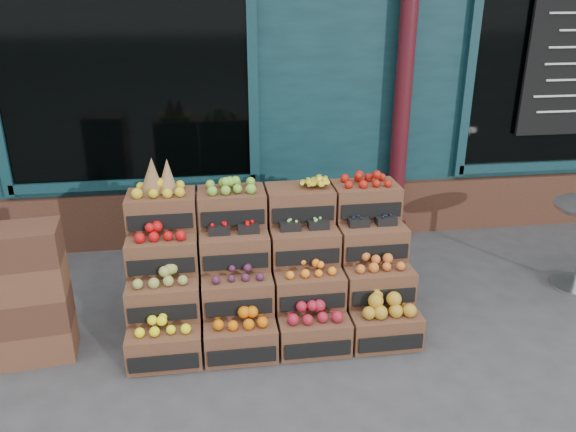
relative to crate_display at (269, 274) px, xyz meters
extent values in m
plane|color=#3C3C3F|center=(0.39, -0.50, -0.43)|extent=(60.00, 60.00, 0.00)
cube|color=#103138|center=(0.39, 4.70, 1.97)|extent=(12.00, 6.00, 4.80)
cube|color=#103138|center=(0.39, 1.75, 1.07)|extent=(12.00, 0.12, 3.00)
cube|color=#48291C|center=(0.39, 1.68, -0.13)|extent=(12.00, 0.18, 0.60)
cube|color=black|center=(-1.21, 1.68, 1.32)|extent=(2.40, 0.06, 2.00)
cube|color=black|center=(3.59, 1.68, 1.32)|extent=(2.40, 0.06, 2.00)
cylinder|color=#430F16|center=(1.59, 1.55, 1.17)|extent=(0.18, 0.18, 3.20)
cube|color=brown|center=(-0.84, -0.45, -0.29)|extent=(0.54, 0.38, 0.27)
cube|color=black|center=(-0.84, -0.65, -0.32)|extent=(0.50, 0.02, 0.12)
cube|color=#FEFB12|center=(-0.84, -0.45, -0.12)|extent=(0.43, 0.29, 0.09)
cube|color=brown|center=(-0.27, -0.45, -0.29)|extent=(0.54, 0.38, 0.27)
cube|color=black|center=(-0.27, -0.65, -0.32)|extent=(0.50, 0.02, 0.12)
cube|color=#DB6407|center=(-0.27, -0.45, -0.11)|extent=(0.43, 0.29, 0.10)
cube|color=brown|center=(0.29, -0.45, -0.29)|extent=(0.54, 0.38, 0.27)
cube|color=black|center=(0.29, -0.65, -0.32)|extent=(0.50, 0.02, 0.12)
cube|color=maroon|center=(0.29, -0.45, -0.11)|extent=(0.43, 0.29, 0.10)
cube|color=brown|center=(0.85, -0.45, -0.29)|extent=(0.54, 0.38, 0.27)
cube|color=black|center=(0.85, -0.65, -0.32)|extent=(0.50, 0.02, 0.12)
cube|color=#B78520|center=(0.85, -0.45, -0.10)|extent=(0.43, 0.29, 0.13)
cube|color=brown|center=(-0.84, -0.22, -0.02)|extent=(0.54, 0.38, 0.27)
cube|color=black|center=(-0.84, -0.42, -0.05)|extent=(0.50, 0.02, 0.12)
cube|color=#989D4A|center=(-0.84, -0.22, 0.16)|extent=(0.43, 0.29, 0.09)
cube|color=brown|center=(-0.27, -0.22, -0.02)|extent=(0.54, 0.38, 0.27)
cube|color=black|center=(-0.27, -0.42, -0.05)|extent=(0.50, 0.02, 0.12)
cube|color=#441B35|center=(-0.27, -0.22, 0.15)|extent=(0.43, 0.29, 0.07)
cube|color=brown|center=(0.29, -0.22, -0.02)|extent=(0.54, 0.38, 0.27)
cube|color=black|center=(0.29, -0.42, -0.05)|extent=(0.50, 0.02, 0.12)
cube|color=orange|center=(0.29, -0.22, 0.15)|extent=(0.43, 0.29, 0.07)
cube|color=brown|center=(0.85, -0.22, -0.02)|extent=(0.54, 0.38, 0.27)
cube|color=black|center=(0.85, -0.42, -0.05)|extent=(0.50, 0.02, 0.12)
cube|color=orange|center=(0.85, -0.22, 0.16)|extent=(0.43, 0.29, 0.09)
cube|color=brown|center=(-0.84, 0.01, 0.25)|extent=(0.54, 0.38, 0.27)
cube|color=black|center=(-0.84, -0.19, 0.22)|extent=(0.50, 0.02, 0.12)
cube|color=#BC0D0E|center=(-0.84, 0.01, 0.43)|extent=(0.43, 0.29, 0.09)
cube|color=brown|center=(-0.27, 0.01, 0.25)|extent=(0.54, 0.38, 0.27)
cube|color=black|center=(-0.27, -0.19, 0.22)|extent=(0.50, 0.02, 0.12)
cube|color=red|center=(-0.27, 0.01, 0.40)|extent=(0.43, 0.29, 0.04)
cube|color=brown|center=(0.29, 0.01, 0.25)|extent=(0.54, 0.38, 0.27)
cube|color=black|center=(0.29, -0.19, 0.22)|extent=(0.50, 0.02, 0.12)
cube|color=#82C057|center=(0.29, 0.01, 0.40)|extent=(0.43, 0.29, 0.03)
cube|color=brown|center=(0.85, 0.01, 0.25)|extent=(0.54, 0.38, 0.27)
cube|color=black|center=(0.85, -0.19, 0.22)|extent=(0.50, 0.02, 0.12)
cube|color=black|center=(0.85, 0.01, 0.40)|extent=(0.43, 0.29, 0.03)
cube|color=brown|center=(-0.84, 0.24, 0.52)|extent=(0.54, 0.38, 0.27)
cube|color=black|center=(-0.84, 0.04, 0.49)|extent=(0.50, 0.02, 0.12)
cube|color=gold|center=(-0.84, 0.24, 0.70)|extent=(0.43, 0.29, 0.09)
cube|color=brown|center=(-0.27, 0.24, 0.52)|extent=(0.54, 0.38, 0.27)
cube|color=black|center=(-0.27, 0.04, 0.49)|extent=(0.50, 0.02, 0.12)
cube|color=#77B334|center=(-0.27, 0.24, 0.70)|extent=(0.43, 0.29, 0.09)
cube|color=brown|center=(0.29, 0.24, 0.52)|extent=(0.54, 0.38, 0.27)
cube|color=black|center=(0.29, 0.04, 0.49)|extent=(0.50, 0.02, 0.12)
cube|color=yellow|center=(0.29, 0.24, 0.70)|extent=(0.43, 0.29, 0.08)
cube|color=brown|center=(0.85, 0.24, 0.52)|extent=(0.54, 0.38, 0.27)
cube|color=black|center=(0.85, 0.04, 0.49)|extent=(0.50, 0.02, 0.12)
cube|color=#AD170C|center=(0.85, 0.24, 0.69)|extent=(0.43, 0.29, 0.08)
cube|color=#48291C|center=(0.01, -0.22, -0.29)|extent=(2.23, 0.38, 0.27)
cube|color=#48291C|center=(0.01, 0.01, -0.16)|extent=(2.23, 0.38, 0.54)
cube|color=#48291C|center=(0.01, 0.24, -0.02)|extent=(2.23, 0.38, 0.81)
cone|color=olive|center=(-0.89, 0.24, 0.81)|extent=(0.19, 0.19, 0.31)
cone|color=olive|center=(-0.77, 0.28, 0.79)|extent=(0.17, 0.17, 0.27)
cube|color=brown|center=(-1.79, -0.26, -0.30)|extent=(0.56, 0.42, 0.26)
cube|color=#48291C|center=(-1.79, -0.26, -0.04)|extent=(0.56, 0.42, 0.26)
cube|color=brown|center=(-1.79, -0.26, 0.23)|extent=(0.56, 0.42, 0.26)
cube|color=#48291C|center=(-1.79, -0.26, 0.49)|extent=(0.56, 0.42, 0.26)
cylinder|color=silver|center=(2.92, 0.14, -0.41)|extent=(0.48, 0.48, 0.03)
imported|color=#18552F|center=(-1.09, 2.13, 0.59)|extent=(0.83, 0.63, 2.04)
camera|label=1|loc=(-0.43, -4.08, 2.16)|focal=35.00mm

